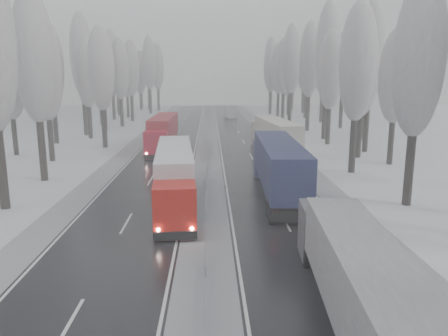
{
  "coord_description": "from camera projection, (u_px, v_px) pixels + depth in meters",
  "views": [
    {
      "loc": [
        0.27,
        -15.46,
        9.46
      ],
      "look_at": [
        1.41,
        19.05,
        2.2
      ],
      "focal_mm": 35.0,
      "sensor_mm": 36.0,
      "label": 1
    }
  ],
  "objects": [
    {
      "name": "tree_22",
      "position": [
        331.0,
        71.0,
        60.1
      ],
      "size": [
        3.6,
        3.6,
        15.86
      ],
      "color": "black",
      "rests_on": "ground"
    },
    {
      "name": "tree_69",
      "position": [
        98.0,
        61.0,
        85.31
      ],
      "size": [
        3.6,
        3.6,
        19.35
      ],
      "color": "black",
      "rests_on": "ground"
    },
    {
      "name": "tree_18",
      "position": [
        358.0,
        63.0,
        41.76
      ],
      "size": [
        3.6,
        3.6,
        16.58
      ],
      "color": "black",
      "rests_on": "ground"
    },
    {
      "name": "tree_77",
      "position": [
        140.0,
        77.0,
        124.76
      ],
      "size": [
        3.6,
        3.6,
        14.32
      ],
      "color": "black",
      "rests_on": "ground"
    },
    {
      "name": "shoulder_left",
      "position": [
        111.0,
        168.0,
        46.07
      ],
      "size": [
        2.4,
        200.0,
        0.04
      ],
      "primitive_type": "cube",
      "color": "#96999D",
      "rests_on": "ground"
    },
    {
      "name": "tree_79",
      "position": [
        141.0,
        71.0,
        130.83
      ],
      "size": [
        3.6,
        3.6,
        17.07
      ],
      "color": "black",
      "rests_on": "ground"
    },
    {
      "name": "tree_26",
      "position": [
        310.0,
        61.0,
        75.06
      ],
      "size": [
        3.6,
        3.6,
        18.78
      ],
      "color": "black",
      "rests_on": "ground"
    },
    {
      "name": "ground",
      "position": [
        204.0,
        323.0,
        17.06
      ],
      "size": [
        260.0,
        260.0,
        0.0
      ],
      "primitive_type": "plane",
      "color": "silver",
      "rests_on": "ground"
    },
    {
      "name": "tree_33",
      "position": [
        289.0,
        77.0,
        106.95
      ],
      "size": [
        3.6,
        3.6,
        14.33
      ],
      "color": "black",
      "rests_on": "ground"
    },
    {
      "name": "tree_28",
      "position": [
        291.0,
        60.0,
        85.36
      ],
      "size": [
        3.6,
        3.6,
        19.62
      ],
      "color": "black",
      "rests_on": "ground"
    },
    {
      "name": "tree_63",
      "position": [
        51.0,
        66.0,
        60.79
      ],
      "size": [
        3.6,
        3.6,
        16.88
      ],
      "color": "black",
      "rests_on": "ground"
    },
    {
      "name": "tree_20",
      "position": [
        363.0,
        70.0,
        49.94
      ],
      "size": [
        3.6,
        3.6,
        15.71
      ],
      "color": "black",
      "rests_on": "ground"
    },
    {
      "name": "tree_71",
      "position": [
        111.0,
        62.0,
        95.14
      ],
      "size": [
        3.6,
        3.6,
        19.61
      ],
      "color": "black",
      "rests_on": "ground"
    },
    {
      "name": "tree_75",
      "position": [
        116.0,
        67.0,
        114.87
      ],
      "size": [
        3.6,
        3.6,
        18.6
      ],
      "color": "black",
      "rests_on": "ground"
    },
    {
      "name": "box_truck_distant",
      "position": [
        230.0,
        111.0,
        101.62
      ],
      "size": [
        2.83,
        8.04,
        2.96
      ],
      "rotation": [
        0.0,
        0.0,
        0.05
      ],
      "color": "silver",
      "rests_on": "ground"
    },
    {
      "name": "carriageway_right",
      "position": [
        257.0,
        167.0,
        46.56
      ],
      "size": [
        7.5,
        200.0,
        0.03
      ],
      "primitive_type": "cube",
      "color": "black",
      "rests_on": "ground"
    },
    {
      "name": "tree_19",
      "position": [
        396.0,
        77.0,
        46.12
      ],
      "size": [
        3.6,
        3.6,
        14.57
      ],
      "color": "black",
      "rests_on": "ground"
    },
    {
      "name": "tree_34",
      "position": [
        271.0,
        69.0,
        109.43
      ],
      "size": [
        3.6,
        3.6,
        17.63
      ],
      "color": "black",
      "rests_on": "ground"
    },
    {
      "name": "tree_29",
      "position": [
        323.0,
        65.0,
        89.71
      ],
      "size": [
        3.6,
        3.6,
        18.11
      ],
      "color": "black",
      "rests_on": "ground"
    },
    {
      "name": "tree_76",
      "position": [
        157.0,
        67.0,
        120.48
      ],
      "size": [
        3.6,
        3.6,
        18.55
      ],
      "color": "black",
      "rests_on": "ground"
    },
    {
      "name": "shoulder_right",
      "position": [
        303.0,
        166.0,
        46.72
      ],
      "size": [
        2.4,
        200.0,
        0.04
      ],
      "primitive_type": "cube",
      "color": "#96999D",
      "rests_on": "ground"
    },
    {
      "name": "tree_30",
      "position": [
        284.0,
        67.0,
        95.13
      ],
      "size": [
        3.6,
        3.6,
        17.86
      ],
      "color": "black",
      "rests_on": "ground"
    },
    {
      "name": "tree_61",
      "position": [
        9.0,
        80.0,
        51.8
      ],
      "size": [
        3.6,
        3.6,
        13.95
      ],
      "color": "black",
      "rests_on": "ground"
    },
    {
      "name": "tree_65",
      "position": [
        81.0,
        57.0,
        69.3
      ],
      "size": [
        3.6,
        3.6,
        19.48
      ],
      "color": "black",
      "rests_on": "ground"
    },
    {
      "name": "tree_36",
      "position": [
        271.0,
        63.0,
        118.76
      ],
      "size": [
        3.6,
        3.6,
        20.23
      ],
      "color": "black",
      "rests_on": "ground"
    },
    {
      "name": "tree_21",
      "position": [
        371.0,
        55.0,
        53.54
      ],
      "size": [
        3.6,
        3.6,
        18.62
      ],
      "color": "black",
      "rests_on": "ground"
    },
    {
      "name": "tree_32",
      "position": [
        279.0,
        69.0,
        102.55
      ],
      "size": [
        3.6,
        3.6,
        17.33
      ],
      "color": "black",
      "rests_on": "ground"
    },
    {
      "name": "tree_38",
      "position": [
        271.0,
        69.0,
        129.44
      ],
      "size": [
        3.6,
        3.6,
        17.97
      ],
      "color": "black",
      "rests_on": "ground"
    },
    {
      "name": "tree_68",
      "position": [
        120.0,
        69.0,
        81.91
      ],
      "size": [
        3.6,
        3.6,
        16.65
      ],
      "color": "black",
      "rests_on": "ground"
    },
    {
      "name": "tree_60",
      "position": [
        46.0,
        75.0,
        47.96
      ],
      "size": [
        3.6,
        3.6,
        14.84
      ],
      "color": "black",
      "rests_on": "ground"
    },
    {
      "name": "truck_cream_box",
      "position": [
        274.0,
        134.0,
        53.68
      ],
      "size": [
        4.27,
        16.99,
        4.32
      ],
      "rotation": [
        0.0,
        0.0,
        0.1
      ],
      "color": "#ADA699",
      "rests_on": "ground"
    },
    {
      "name": "truck_grey_tarp",
      "position": [
        356.0,
        275.0,
        16.22
      ],
      "size": [
        3.48,
        14.98,
        3.81
      ],
      "rotation": [
        0.0,
        0.0,
        -0.08
      ],
      "color": "#515256",
      "rests_on": "ground"
    },
    {
      "name": "tree_64",
      "position": [
        87.0,
        73.0,
        65.98
      ],
      "size": [
        3.6,
        3.6,
        15.42
      ],
      "color": "black",
      "rests_on": "ground"
    },
    {
      "name": "tree_58",
      "position": [
        34.0,
        57.0,
        38.31
      ],
      "size": [
        3.6,
        3.6,
        17.21
      ],
      "color": "black",
      "rests_on": "ground"
    },
    {
      "name": "tree_31",
      "position": [
        307.0,
        65.0,
        99.14
      ],
      "size": [
        3.6,
        3.6,
        18.58
      ],
      "color": "black",
      "rests_on": "ground"
    },
    {
      "name": "tree_25",
      "position": [
        364.0,
        57.0,
        69.09
      ],
      "size": [
        3.6,
        3.6,
        19.44
      ],
      "color": "black",
      "rests_on": "ground"
    },
    {
      "name": "tree_67",
      "position": [
        100.0,
        68.0,
        79.05
      ],
      "size": [
        3.6,
        3.6,
        17.09
      ],
      "color": "black",
      "rests_on": "ground"
    },
    {
      "name": "tree_23",
      "position": [
        365.0,
        81.0,
        64.52
      ],
      "size": [
        3.6,
        3.6,
        13.55
      ],
      "color": "black",
      "rests_on": "ground"
    },
    {
      "name": "tree_72",
      "position": [
        127.0,
        75.0,
        101.03
      ],
      "size": [
        3.6,
        3.6,
        15.11
      ],
      "color": "black",
      "rests_on": "ground"
    },
    {
      "name": "tree_78",
      "position": [
        148.0,
        65.0,
        126.68
      ],
      "size": [
        3.6,
        3.6,
        19.55
      ],
      "color": "black",
      "rests_on": "ground"
    },
    {
      "name": "truck_red_white",
      "position": [
        175.0,
        172.0,
        32.56
      ],
      "size": [
        3.77,
        16.36,
        4.16
      ],
      "rotation": [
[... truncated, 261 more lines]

